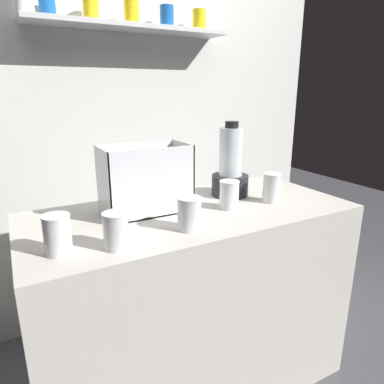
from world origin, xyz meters
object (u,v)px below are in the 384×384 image
object	(u,v)px
blender_pitcher	(230,169)
juice_cup_beet_far_right	(271,190)
juice_cup_beet_middle	(189,215)
juice_cup_carrot_far_left	(58,236)
juice_cup_beet_right	(229,197)
carrot_display_bin	(147,190)
juice_cup_pomegranate_left	(116,233)

from	to	relation	value
blender_pitcher	juice_cup_beet_far_right	size ratio (longest dim) A/B	2.66
blender_pitcher	juice_cup_beet_middle	bearing A→B (deg)	-142.64
juice_cup_carrot_far_left	juice_cup_beet_right	distance (m)	0.72
juice_cup_beet_right	juice_cup_beet_far_right	xyz separation A→B (m)	(0.22, -0.01, 0.00)
carrot_display_bin	juice_cup_beet_right	distance (m)	0.35
juice_cup_carrot_far_left	juice_cup_beet_far_right	bearing A→B (deg)	5.26
carrot_display_bin	juice_cup_beet_far_right	size ratio (longest dim) A/B	2.68
carrot_display_bin	juice_cup_pomegranate_left	world-z (taller)	carrot_display_bin
carrot_display_bin	juice_cup_beet_middle	xyz separation A→B (m)	(0.06, -0.27, -0.04)
carrot_display_bin	juice_cup_pomegranate_left	size ratio (longest dim) A/B	2.94
juice_cup_beet_far_right	juice_cup_beet_middle	bearing A→B (deg)	-167.18
juice_cup_beet_middle	juice_cup_beet_right	world-z (taller)	same
juice_cup_carrot_far_left	juice_cup_beet_far_right	size ratio (longest dim) A/B	0.95
juice_cup_beet_right	carrot_display_bin	bearing A→B (deg)	155.96
carrot_display_bin	juice_cup_beet_right	world-z (taller)	carrot_display_bin
juice_cup_pomegranate_left	juice_cup_beet_middle	world-z (taller)	juice_cup_beet_middle
juice_cup_pomegranate_left	juice_cup_beet_right	distance (m)	0.56
blender_pitcher	juice_cup_pomegranate_left	xyz separation A→B (m)	(-0.66, -0.32, -0.08)
juice_cup_pomegranate_left	carrot_display_bin	bearing A→B (deg)	52.73
carrot_display_bin	juice_cup_beet_middle	bearing A→B (deg)	-77.63
juice_cup_pomegranate_left	juice_cup_beet_right	bearing A→B (deg)	15.55
juice_cup_beet_middle	juice_cup_carrot_far_left	bearing A→B (deg)	176.96
juice_cup_pomegranate_left	juice_cup_beet_right	xyz separation A→B (m)	(0.54, 0.15, 0.00)
carrot_display_bin	blender_pitcher	world-z (taller)	blender_pitcher
blender_pitcher	juice_cup_beet_far_right	world-z (taller)	blender_pitcher
juice_cup_carrot_far_left	juice_cup_beet_far_right	world-z (taller)	juice_cup_beet_far_right
carrot_display_bin	juice_cup_beet_far_right	distance (m)	0.57
juice_cup_beet_far_right	juice_cup_pomegranate_left	bearing A→B (deg)	-169.87
blender_pitcher	juice_cup_pomegranate_left	distance (m)	0.74
juice_cup_beet_middle	juice_cup_beet_far_right	world-z (taller)	juice_cup_beet_far_right
juice_cup_carrot_far_left	juice_cup_beet_right	bearing A→B (deg)	8.01
juice_cup_carrot_far_left	juice_cup_pomegranate_left	distance (m)	0.18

